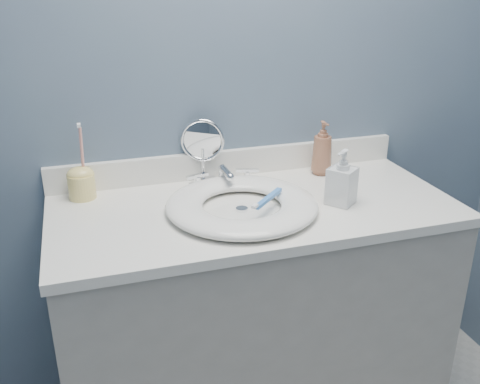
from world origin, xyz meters
name	(u,v)px	position (x,y,z in m)	size (l,w,h in m)	color
back_wall	(229,82)	(0.00, 1.25, 1.20)	(2.20, 0.02, 2.40)	#4C5D72
vanity_cabinet	(253,328)	(0.00, 0.97, 0.42)	(1.20, 0.55, 0.85)	#AAA49B
countertop	(254,209)	(0.00, 0.97, 0.86)	(1.22, 0.57, 0.03)	white
backsplash	(230,163)	(0.00, 1.24, 0.93)	(1.22, 0.02, 0.09)	white
basin	(242,205)	(-0.05, 0.94, 0.90)	(0.45, 0.45, 0.04)	white
drain	(242,209)	(-0.05, 0.94, 0.88)	(0.04, 0.04, 0.01)	silver
faucet	(224,179)	(-0.05, 1.14, 0.91)	(0.25, 0.13, 0.07)	silver
makeup_mirror	(203,147)	(-0.10, 1.22, 1.00)	(0.14, 0.08, 0.21)	silver
soap_bottle_amber	(322,148)	(0.31, 1.16, 0.97)	(0.07, 0.07, 0.19)	#905A41
soap_bottle_clear	(342,177)	(0.25, 0.91, 0.96)	(0.08, 0.08, 0.17)	silver
toothbrush_holder	(81,182)	(-0.50, 1.18, 0.93)	(0.08, 0.08, 0.24)	#EFD777
toothbrush_lying	(267,199)	(0.02, 0.91, 0.92)	(0.13, 0.13, 0.02)	#3D80D9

